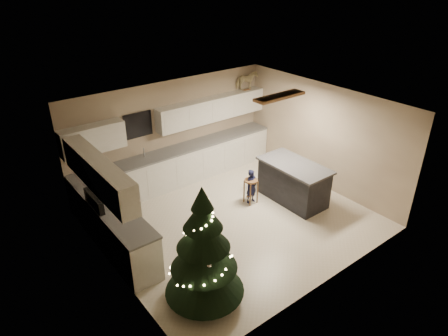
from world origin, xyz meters
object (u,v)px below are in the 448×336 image
at_px(bar_stool, 251,185).
at_px(island, 293,182).
at_px(rocking_horse, 247,81).
at_px(christmas_tree, 204,257).
at_px(toddler, 252,186).

bearing_deg(bar_stool, island, -31.12).
bearing_deg(rocking_horse, christmas_tree, 145.41).
bearing_deg(rocking_horse, toddler, 155.74).
relative_size(toddler, rocking_horse, 1.38).
bearing_deg(christmas_tree, bar_stool, 34.97).
height_order(island, toddler, island).
bearing_deg(bar_stool, toddler, 8.32).
relative_size(bar_stool, christmas_tree, 0.28).
relative_size(island, rocking_horse, 2.79).
bearing_deg(island, toddler, 148.03).
xyz_separation_m(island, toddler, (-0.84, 0.53, -0.06)).
relative_size(christmas_tree, rocking_horse, 3.60).
relative_size(island, christmas_tree, 0.77).
distance_m(bar_stool, rocking_horse, 3.09).
distance_m(island, christmas_tree, 3.76).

